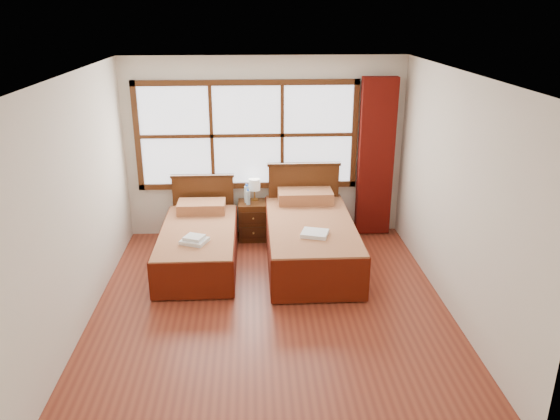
{
  "coord_description": "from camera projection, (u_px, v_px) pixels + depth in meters",
  "views": [
    {
      "loc": [
        -0.19,
        -5.44,
        3.21
      ],
      "look_at": [
        0.14,
        0.7,
        0.92
      ],
      "focal_mm": 35.0,
      "sensor_mm": 36.0,
      "label": 1
    }
  ],
  "objects": [
    {
      "name": "bottle_far",
      "position": [
        247.0,
        194.0,
        7.83
      ],
      "size": [
        0.07,
        0.07,
        0.28
      ],
      "color": "#A4C4D4",
      "rests_on": "nightstand"
    },
    {
      "name": "wall_right",
      "position": [
        456.0,
        196.0,
        5.86
      ],
      "size": [
        0.0,
        4.5,
        4.5
      ],
      "primitive_type": "plane",
      "rotation": [
        1.57,
        0.0,
        -1.57
      ],
      "color": "silver",
      "rests_on": "floor"
    },
    {
      "name": "nightstand",
      "position": [
        253.0,
        220.0,
        7.98
      ],
      "size": [
        0.42,
        0.42,
        0.56
      ],
      "color": "#492510",
      "rests_on": "floor"
    },
    {
      "name": "wall_left",
      "position": [
        78.0,
        203.0,
        5.66
      ],
      "size": [
        0.0,
        4.5,
        4.5
      ],
      "primitive_type": "plane",
      "rotation": [
        1.57,
        0.0,
        1.57
      ],
      "color": "silver",
      "rests_on": "floor"
    },
    {
      "name": "lamp",
      "position": [
        254.0,
        185.0,
        7.9
      ],
      "size": [
        0.17,
        0.17,
        0.32
      ],
      "color": "gold",
      "rests_on": "nightstand"
    },
    {
      "name": "ceiling",
      "position": [
        270.0,
        74.0,
        5.31
      ],
      "size": [
        4.5,
        4.5,
        0.0
      ],
      "primitive_type": "plane",
      "rotation": [
        3.14,
        0.0,
        0.0
      ],
      "color": "white",
      "rests_on": "wall_back"
    },
    {
      "name": "towels_right",
      "position": [
        315.0,
        233.0,
        6.67
      ],
      "size": [
        0.38,
        0.35,
        0.05
      ],
      "rotation": [
        0.0,
        0.0,
        -0.29
      ],
      "color": "white",
      "rests_on": "bed_right"
    },
    {
      "name": "bottle_near",
      "position": [
        248.0,
        197.0,
        7.76
      ],
      "size": [
        0.06,
        0.06,
        0.23
      ],
      "color": "#A4C4D4",
      "rests_on": "nightstand"
    },
    {
      "name": "floor",
      "position": [
        271.0,
        307.0,
        6.22
      ],
      "size": [
        4.5,
        4.5,
        0.0
      ],
      "primitive_type": "plane",
      "color": "brown",
      "rests_on": "ground"
    },
    {
      "name": "bed_right",
      "position": [
        310.0,
        238.0,
        7.25
      ],
      "size": [
        1.13,
        2.19,
        1.1
      ],
      "color": "#361A0B",
      "rests_on": "floor"
    },
    {
      "name": "window",
      "position": [
        247.0,
        135.0,
        7.75
      ],
      "size": [
        3.16,
        0.06,
        1.56
      ],
      "color": "white",
      "rests_on": "wall_back"
    },
    {
      "name": "towels_left",
      "position": [
        194.0,
        240.0,
        6.66
      ],
      "size": [
        0.37,
        0.35,
        0.09
      ],
      "rotation": [
        0.0,
        0.0,
        -0.4
      ],
      "color": "white",
      "rests_on": "bed_left"
    },
    {
      "name": "curtain",
      "position": [
        376.0,
        158.0,
        7.86
      ],
      "size": [
        0.5,
        0.16,
        2.3
      ],
      "primitive_type": "cube",
      "color": "#590E08",
      "rests_on": "wall_back"
    },
    {
      "name": "bed_left",
      "position": [
        199.0,
        243.0,
        7.19
      ],
      "size": [
        0.98,
        2.0,
        0.95
      ],
      "color": "#361A0B",
      "rests_on": "floor"
    },
    {
      "name": "wall_back",
      "position": [
        265.0,
        148.0,
        7.87
      ],
      "size": [
        4.0,
        0.0,
        4.0
      ],
      "primitive_type": "plane",
      "rotation": [
        1.57,
        0.0,
        0.0
      ],
      "color": "silver",
      "rests_on": "floor"
    }
  ]
}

